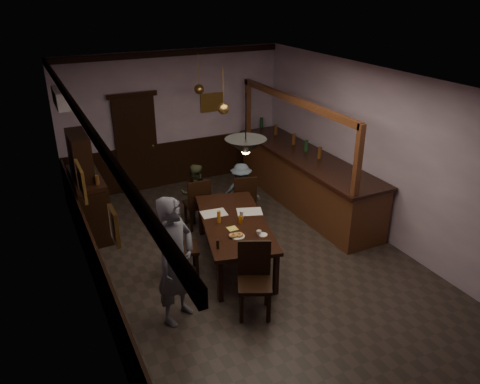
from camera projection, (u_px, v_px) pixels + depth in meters
room at (259, 184)px, 7.07m from camera, size 5.01×8.01×3.01m
dining_table at (234, 225)px, 7.60m from camera, size 1.50×2.38×0.75m
chair_far_left at (198, 202)px, 8.70m from camera, size 0.46×0.46×1.01m
chair_far_right at (244, 198)px, 8.87m from camera, size 0.54×0.54×1.01m
chair_near at (254, 275)px, 6.47m from camera, size 0.61×0.61×1.06m
chair_side at (179, 245)px, 7.30m from camera, size 0.52×0.52×1.00m
person_standing at (175, 261)px, 6.19m from camera, size 0.80×0.74×1.84m
person_seated_left at (195, 194)px, 8.93m from camera, size 0.71×0.64×1.19m
person_seated_right at (241, 191)px, 9.11m from camera, size 0.84×0.72×1.13m
newspaper_left at (214, 213)px, 7.82m from camera, size 0.45×0.34×0.01m
newspaper_right at (249, 212)px, 7.88m from camera, size 0.50×0.43×0.01m
napkin at (232, 228)px, 7.35m from camera, size 0.18×0.18×0.00m
saucer at (263, 235)px, 7.16m from camera, size 0.15×0.15×0.01m
coffee_cup at (259, 233)px, 7.12m from camera, size 0.10×0.10×0.07m
pastry_plate at (238, 236)px, 7.11m from camera, size 0.22×0.22×0.01m
pastry_ring_a at (233, 235)px, 7.08m from camera, size 0.13×0.13×0.04m
pastry_ring_b at (239, 235)px, 7.10m from camera, size 0.13×0.13×0.04m
soda_can at (241, 220)px, 7.50m from camera, size 0.07×0.07×0.12m
beer_glass at (219, 217)px, 7.50m from camera, size 0.06×0.06×0.20m
water_glass at (242, 215)px, 7.60m from camera, size 0.06×0.06×0.15m
pepper_mill at (218, 244)px, 6.78m from camera, size 0.04×0.04×0.14m
sideboard at (88, 194)px, 8.51m from camera, size 0.52×1.44×1.91m
bar_counter at (305, 179)px, 9.62m from camera, size 0.96×4.14×2.32m
door_back at (137, 145)px, 10.13m from camera, size 0.90×0.06×2.10m
ac_unit at (60, 98)px, 8.10m from camera, size 0.20×0.85×0.30m
picture_left_small at (114, 226)px, 4.51m from camera, size 0.04×0.28×0.36m
picture_left_large at (81, 181)px, 6.66m from camera, size 0.04×0.62×0.48m
picture_back at (212, 102)px, 10.54m from camera, size 0.55×0.04×0.42m
pendant_iron at (246, 147)px, 6.22m from camera, size 0.56×0.56×0.82m
pendant_brass_mid at (223, 109)px, 8.03m from camera, size 0.20×0.20×0.81m
pendant_brass_far at (199, 89)px, 9.46m from camera, size 0.20×0.20×0.81m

